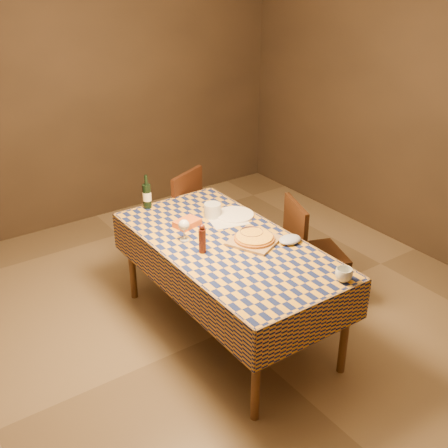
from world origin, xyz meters
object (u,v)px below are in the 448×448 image
Objects in this scene: bowl at (251,234)px; pizza at (254,238)px; wine_bottle at (147,196)px; white_plate at (235,215)px; cutting_board at (254,241)px; chair_right at (307,248)px; chair_far at (177,212)px; dining_table at (228,252)px.

pizza is at bearing -110.70° from bowl.
pizza is 1.02m from wine_bottle.
pizza is 0.45m from white_plate.
cutting_board is 0.34× the size of chair_right.
white_plate is 0.32× the size of chair_far.
chair_right is (0.91, -0.93, -0.35)m from wine_bottle.
bowl is (0.02, 0.06, 0.02)m from cutting_board.
bowl is 0.38m from white_plate.
chair_right is (0.73, -0.07, -0.17)m from dining_table.
white_plate is at bearing 71.94° from pizza.
chair_right reaches higher than bowl.
bowl is at bearing 69.30° from pizza.
dining_table is at bearing 174.85° from chair_right.
dining_table is 1.98× the size of chair_right.
chair_right is at bearing 3.09° from cutting_board.
bowl is at bearing 176.52° from chair_right.
dining_table is 0.90m from wine_bottle.
chair_far is (0.06, 1.20, -0.28)m from pizza.
pizza reaches higher than dining_table.
white_plate is at bearing 72.40° from bowl.
cutting_board is 1.06× the size of white_plate.
cutting_board is 1.87× the size of bowl.
white_plate is (0.14, 0.43, -0.00)m from cutting_board.
white_plate is (0.14, 0.43, -0.03)m from pizza.
dining_table is 0.22m from pizza.
pizza is (0.16, -0.10, 0.11)m from dining_table.
chair_right reaches higher than cutting_board.
chair_right reaches higher than dining_table.
chair_far is (0.41, 0.24, -0.35)m from wine_bottle.
wine_bottle is 1.35m from chair_right.
wine_bottle is (-0.18, 0.86, 0.18)m from dining_table.
dining_table is at bearing 149.34° from pizza.
cutting_board is at bearing -176.91° from chair_right.
white_plate is 0.64m from chair_right.
bowl reaches higher than white_plate.
chair_far reaches higher than dining_table.
bowl is 0.18× the size of chair_far.
pizza is 0.07m from bowl.
pizza is (0.00, -0.00, 0.02)m from cutting_board.
wine_bottle is (-0.37, 0.90, 0.08)m from bowl.
wine_bottle reaches higher than white_plate.
cutting_board is at bearing -30.66° from dining_table.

